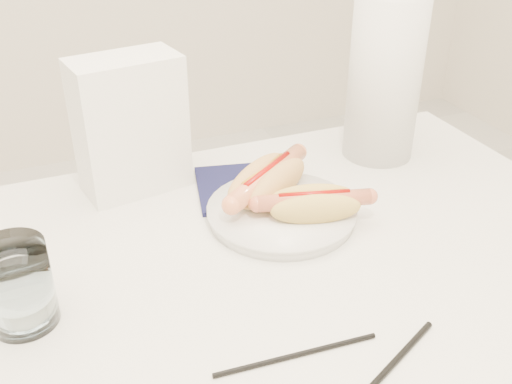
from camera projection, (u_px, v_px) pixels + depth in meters
name	position (u px, v px, depth m)	size (l,w,h in m)	color
table	(229.00, 325.00, 0.79)	(1.20, 0.80, 0.75)	silver
plate	(281.00, 214.00, 0.90)	(0.22, 0.22, 0.02)	white
hotdog_left	(267.00, 181.00, 0.92)	(0.18, 0.16, 0.05)	#DFA559
hotdog_right	(314.00, 204.00, 0.87)	(0.17, 0.10, 0.05)	#DEBA56
water_glass	(18.00, 285.00, 0.68)	(0.08, 0.08, 0.11)	white
chopstick_near	(297.00, 355.00, 0.66)	(0.01, 0.01, 0.19)	black
chopstick_far	(375.00, 383.00, 0.63)	(0.01, 0.01, 0.24)	black
napkin_box	(130.00, 125.00, 0.94)	(0.17, 0.09, 0.22)	white
navy_napkin	(244.00, 187.00, 0.99)	(0.15, 0.15, 0.01)	#111236
paper_towel_roll	(384.00, 80.00, 1.03)	(0.13, 0.13, 0.28)	silver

